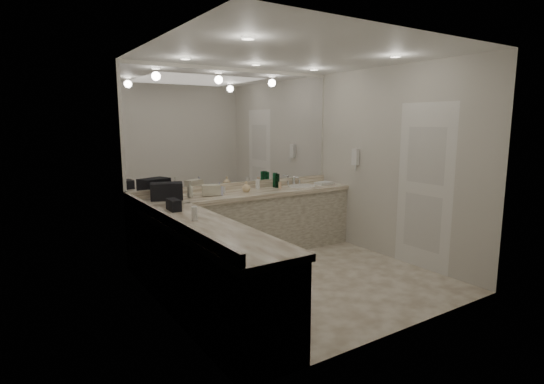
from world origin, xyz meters
TOP-DOWN VIEW (x-y plane):
  - floor at (0.00, 0.00)m, footprint 3.20×3.20m
  - ceiling at (0.00, 0.00)m, footprint 3.20×3.20m
  - wall_back at (0.00, 1.50)m, footprint 3.20×0.02m
  - wall_left at (-1.60, 0.00)m, footprint 0.02×3.00m
  - wall_right at (1.60, 0.00)m, footprint 0.02×3.00m
  - vanity_back_base at (0.00, 1.20)m, footprint 3.20×0.60m
  - vanity_back_top at (0.00, 1.19)m, footprint 3.20×0.64m
  - vanity_left_base at (-1.30, -0.30)m, footprint 0.60×2.40m
  - vanity_left_top at (-1.29, -0.30)m, footprint 0.64×2.42m
  - backsplash_back at (0.00, 1.48)m, footprint 3.20×0.04m
  - backsplash_left at (-1.58, 0.00)m, footprint 0.04×3.00m
  - mirror_back at (0.00, 1.49)m, footprint 3.12×0.01m
  - mirror_left at (-1.59, 0.00)m, footprint 0.01×2.92m
  - sink at (0.95, 1.20)m, footprint 0.44×0.44m
  - faucet at (0.95, 1.41)m, footprint 0.24×0.16m
  - wall_phone at (1.56, 0.70)m, footprint 0.06×0.10m
  - door at (1.59, -0.50)m, footprint 0.02×0.82m
  - black_toiletry_bag at (-1.14, 1.24)m, footprint 0.45×0.36m
  - black_bag_spill at (-1.30, 0.56)m, footprint 0.12×0.24m
  - cream_cosmetic_case at (-0.55, 1.20)m, footprint 0.27×0.21m
  - hand_towel at (1.34, 1.15)m, footprint 0.27×0.19m
  - lotion_left at (-1.30, -0.02)m, footprint 0.06×0.06m
  - soap_bottle_a at (-0.83, 1.23)m, footprint 0.08×0.08m
  - soap_bottle_b at (-0.45, 1.16)m, footprint 0.09×0.09m
  - soap_bottle_c at (-0.02, 1.19)m, footprint 0.12×0.12m
  - green_bottle_0 at (0.56, 1.29)m, footprint 0.07×0.07m
  - green_bottle_1 at (0.56, 1.35)m, footprint 0.07×0.07m
  - green_bottle_2 at (0.60, 1.35)m, footprint 0.06×0.06m
  - amenity_bottle_0 at (0.25, 1.34)m, footprint 0.06×0.06m
  - amenity_bottle_1 at (0.54, 1.19)m, footprint 0.05×0.05m
  - amenity_bottle_2 at (-0.30, 1.32)m, footprint 0.04×0.04m
  - amenity_bottle_3 at (-1.18, 1.31)m, footprint 0.04×0.04m
  - amenity_bottle_4 at (-1.08, 1.25)m, footprint 0.06×0.06m
  - amenity_bottle_5 at (0.03, 1.30)m, footprint 0.04×0.04m

SIDE VIEW (x-z plane):
  - floor at x=0.00m, z-range 0.00..0.00m
  - vanity_back_base at x=0.00m, z-range 0.00..0.84m
  - vanity_left_base at x=-1.30m, z-range 0.00..0.84m
  - vanity_back_top at x=0.00m, z-range 0.84..0.90m
  - vanity_left_top at x=-1.29m, z-range 0.84..0.90m
  - sink at x=0.95m, z-range 0.88..0.91m
  - hand_towel at x=1.34m, z-range 0.90..0.94m
  - amenity_bottle_5 at x=0.03m, z-range 0.90..0.96m
  - amenity_bottle_3 at x=-1.18m, z-range 0.90..0.98m
  - amenity_bottle_2 at x=-0.30m, z-range 0.90..0.99m
  - amenity_bottle_4 at x=-1.08m, z-range 0.90..1.00m
  - backsplash_back at x=0.00m, z-range 0.90..1.00m
  - backsplash_left at x=-1.58m, z-range 0.90..1.00m
  - amenity_bottle_1 at x=0.54m, z-range 0.90..1.00m
  - black_bag_spill at x=-1.30m, z-range 0.90..1.03m
  - cream_cosmetic_case at x=-0.55m, z-range 0.90..1.04m
  - lotion_left at x=-1.30m, z-range 0.90..1.04m
  - faucet at x=0.95m, z-range 0.90..1.04m
  - amenity_bottle_0 at x=0.25m, z-range 0.90..1.04m
  - soap_bottle_c at x=-0.02m, z-range 0.90..1.05m
  - soap_bottle_b at x=-0.45m, z-range 0.90..1.08m
  - green_bottle_2 at x=0.60m, z-range 0.90..1.10m
  - soap_bottle_a at x=-0.83m, z-range 0.90..1.10m
  - green_bottle_0 at x=0.56m, z-range 0.90..1.11m
  - green_bottle_1 at x=0.56m, z-range 0.90..1.11m
  - black_toiletry_bag at x=-1.14m, z-range 0.90..1.12m
  - door at x=1.59m, z-range 0.00..2.10m
  - wall_back at x=0.00m, z-range 0.00..2.60m
  - wall_left at x=-1.60m, z-range 0.00..2.60m
  - wall_right at x=1.60m, z-range 0.00..2.60m
  - wall_phone at x=1.56m, z-range 1.23..1.47m
  - mirror_back at x=0.00m, z-range 1.00..2.55m
  - mirror_left at x=-1.59m, z-range 1.00..2.55m
  - ceiling at x=0.00m, z-range 2.60..2.60m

